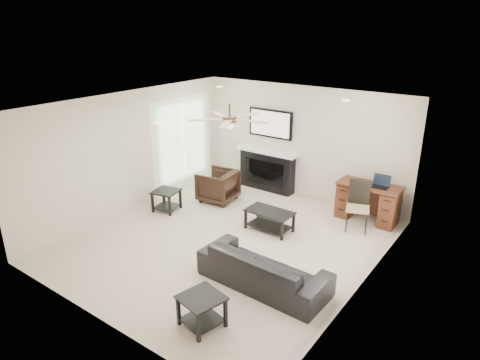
{
  "coord_description": "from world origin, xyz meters",
  "views": [
    {
      "loc": [
        4.26,
        -5.49,
        3.81
      ],
      "look_at": [
        -0.03,
        0.43,
        1.06
      ],
      "focal_mm": 32.0,
      "sensor_mm": 36.0,
      "label": 1
    }
  ],
  "objects_px": {
    "sofa": "(263,268)",
    "desk": "(368,202)",
    "coffee_table": "(269,221)",
    "fireplace_unit": "(267,151)",
    "armchair": "(218,186)"
  },
  "relations": [
    {
      "from": "sofa",
      "to": "desk",
      "type": "xyz_separation_m",
      "value": [
        0.45,
        3.14,
        0.08
      ]
    },
    {
      "from": "desk",
      "to": "coffee_table",
      "type": "bearing_deg",
      "value": -131.32
    },
    {
      "from": "sofa",
      "to": "coffee_table",
      "type": "height_order",
      "value": "sofa"
    },
    {
      "from": "coffee_table",
      "to": "sofa",
      "type": "bearing_deg",
      "value": -59.96
    },
    {
      "from": "fireplace_unit",
      "to": "desk",
      "type": "height_order",
      "value": "fireplace_unit"
    },
    {
      "from": "coffee_table",
      "to": "fireplace_unit",
      "type": "relative_size",
      "value": 0.47
    },
    {
      "from": "coffee_table",
      "to": "fireplace_unit",
      "type": "xyz_separation_m",
      "value": [
        -1.19,
        1.76,
        0.75
      ]
    },
    {
      "from": "sofa",
      "to": "fireplace_unit",
      "type": "xyz_separation_m",
      "value": [
        -2.09,
        3.36,
        0.66
      ]
    },
    {
      "from": "sofa",
      "to": "armchair",
      "type": "relative_size",
      "value": 2.62
    },
    {
      "from": "fireplace_unit",
      "to": "desk",
      "type": "distance_m",
      "value": 2.62
    },
    {
      "from": "armchair",
      "to": "coffee_table",
      "type": "bearing_deg",
      "value": 65.07
    },
    {
      "from": "fireplace_unit",
      "to": "desk",
      "type": "xyz_separation_m",
      "value": [
        2.54,
        -0.22,
        -0.57
      ]
    },
    {
      "from": "armchair",
      "to": "sofa",
      "type": "bearing_deg",
      "value": 43.41
    },
    {
      "from": "armchair",
      "to": "coffee_table",
      "type": "distance_m",
      "value": 1.79
    },
    {
      "from": "coffee_table",
      "to": "fireplace_unit",
      "type": "height_order",
      "value": "fireplace_unit"
    }
  ]
}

